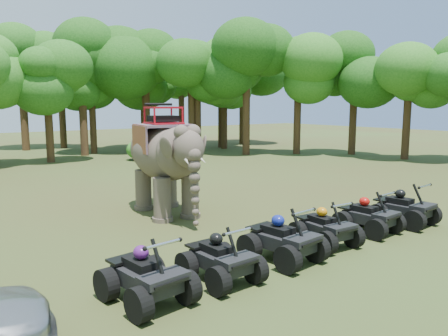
{
  "coord_description": "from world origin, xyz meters",
  "views": [
    {
      "loc": [
        -7.5,
        -9.11,
        3.77
      ],
      "look_at": [
        0.0,
        1.2,
        1.9
      ],
      "focal_mm": 35.0,
      "sensor_mm": 36.0,
      "label": 1
    }
  ],
  "objects_px": {
    "atv_5": "(405,203)",
    "atv_1": "(221,252)",
    "atv_0": "(146,269)",
    "atv_3": "(326,222)",
    "atv_4": "(369,211)",
    "elephant": "(165,159)",
    "atv_2": "(283,233)"
  },
  "relations": [
    {
      "from": "atv_0",
      "to": "atv_5",
      "type": "distance_m",
      "value": 9.04
    },
    {
      "from": "atv_0",
      "to": "atv_4",
      "type": "relative_size",
      "value": 1.04
    },
    {
      "from": "atv_0",
      "to": "elephant",
      "type": "bearing_deg",
      "value": 51.52
    },
    {
      "from": "elephant",
      "to": "atv_3",
      "type": "xyz_separation_m",
      "value": [
        1.78,
        -5.62,
        -1.26
      ]
    },
    {
      "from": "atv_2",
      "to": "atv_5",
      "type": "bearing_deg",
      "value": -5.3
    },
    {
      "from": "atv_3",
      "to": "elephant",
      "type": "bearing_deg",
      "value": 111.14
    },
    {
      "from": "atv_0",
      "to": "atv_1",
      "type": "height_order",
      "value": "atv_0"
    },
    {
      "from": "atv_1",
      "to": "atv_4",
      "type": "distance_m",
      "value": 5.62
    },
    {
      "from": "atv_1",
      "to": "atv_4",
      "type": "xyz_separation_m",
      "value": [
        5.61,
        0.33,
        0.01
      ]
    },
    {
      "from": "atv_0",
      "to": "atv_2",
      "type": "height_order",
      "value": "atv_2"
    },
    {
      "from": "elephant",
      "to": "atv_3",
      "type": "relative_size",
      "value": 2.66
    },
    {
      "from": "atv_1",
      "to": "atv_2",
      "type": "bearing_deg",
      "value": -0.24
    },
    {
      "from": "elephant",
      "to": "atv_4",
      "type": "bearing_deg",
      "value": -49.26
    },
    {
      "from": "atv_1",
      "to": "atv_3",
      "type": "relative_size",
      "value": 1.01
    },
    {
      "from": "elephant",
      "to": "atv_5",
      "type": "distance_m",
      "value": 7.94
    },
    {
      "from": "elephant",
      "to": "atv_2",
      "type": "distance_m",
      "value": 5.95
    },
    {
      "from": "atv_3",
      "to": "atv_4",
      "type": "height_order",
      "value": "atv_4"
    },
    {
      "from": "atv_0",
      "to": "atv_3",
      "type": "xyz_separation_m",
      "value": [
        5.42,
        0.28,
        -0.04
      ]
    },
    {
      "from": "atv_3",
      "to": "atv_5",
      "type": "height_order",
      "value": "atv_5"
    },
    {
      "from": "atv_5",
      "to": "atv_1",
      "type": "bearing_deg",
      "value": 176.39
    },
    {
      "from": "atv_2",
      "to": "atv_5",
      "type": "distance_m",
      "value": 5.38
    },
    {
      "from": "atv_0",
      "to": "atv_5",
      "type": "bearing_deg",
      "value": -5.52
    },
    {
      "from": "elephant",
      "to": "atv_1",
      "type": "height_order",
      "value": "elephant"
    },
    {
      "from": "atv_3",
      "to": "atv_5",
      "type": "relative_size",
      "value": 0.93
    },
    {
      "from": "atv_0",
      "to": "atv_4",
      "type": "distance_m",
      "value": 7.35
    },
    {
      "from": "atv_0",
      "to": "atv_2",
      "type": "xyz_separation_m",
      "value": [
        3.66,
        0.08,
        0.02
      ]
    },
    {
      "from": "atv_2",
      "to": "atv_1",
      "type": "bearing_deg",
      "value": 176.27
    },
    {
      "from": "elephant",
      "to": "atv_1",
      "type": "xyz_separation_m",
      "value": [
        -1.91,
        -5.92,
        -1.26
      ]
    },
    {
      "from": "atv_0",
      "to": "atv_4",
      "type": "bearing_deg",
      "value": -4.37
    },
    {
      "from": "atv_3",
      "to": "atv_5",
      "type": "distance_m",
      "value": 3.62
    },
    {
      "from": "elephant",
      "to": "atv_3",
      "type": "bearing_deg",
      "value": -65.23
    },
    {
      "from": "elephant",
      "to": "atv_0",
      "type": "bearing_deg",
      "value": -114.42
    }
  ]
}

